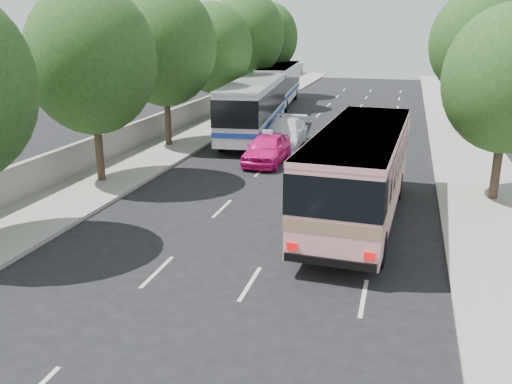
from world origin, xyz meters
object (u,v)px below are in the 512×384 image
(tour_coach_front, at_px, (254,104))
(tour_coach_rear, at_px, (279,81))
(white_pickup, at_px, (284,133))
(pink_taxi, at_px, (267,148))
(pink_bus, at_px, (360,165))

(tour_coach_front, distance_m, tour_coach_rear, 14.96)
(tour_coach_rear, bearing_deg, white_pickup, -81.29)
(pink_taxi, height_order, tour_coach_rear, tour_coach_rear)
(pink_bus, height_order, tour_coach_front, tour_coach_front)
(tour_coach_rear, bearing_deg, pink_taxi, -83.98)
(tour_coach_front, bearing_deg, tour_coach_rear, 90.98)
(white_pickup, bearing_deg, pink_bus, -66.95)
(pink_taxi, distance_m, tour_coach_rear, 21.56)
(tour_coach_rear, bearing_deg, pink_bus, -76.81)
(pink_bus, bearing_deg, tour_coach_rear, 111.55)
(pink_bus, distance_m, white_pickup, 13.10)
(tour_coach_front, bearing_deg, pink_taxi, -74.05)
(pink_bus, xyz_separation_m, pink_taxi, (-5.45, 7.72, -1.38))
(pink_taxi, distance_m, white_pickup, 4.11)
(tour_coach_front, xyz_separation_m, tour_coach_rear, (-1.80, 14.86, -0.04))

